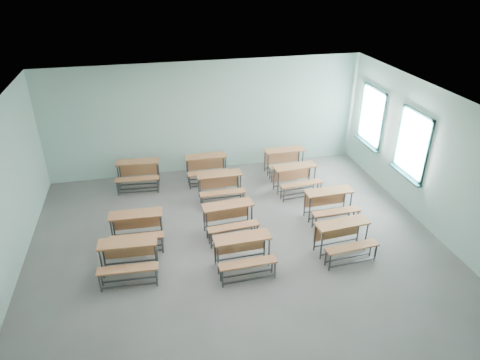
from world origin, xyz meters
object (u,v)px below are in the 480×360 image
object	(u,v)px
desk_unit_r0c1	(243,249)
desk_unit_r3c1	(207,165)
desk_unit_r0c2	(344,234)
desk_unit_r1c0	(137,225)
desk_unit_r3c2	(285,158)
desk_unit_r3c0	(138,171)
desk_unit_r2c2	(296,175)
desk_unit_r2c1	(220,184)
desk_unit_r0c0	(128,255)
desk_unit_r1c2	(330,201)
desk_unit_r1c1	(229,215)

from	to	relation	value
desk_unit_r0c1	desk_unit_r3c1	xyz separation A→B (m)	(-0.12, 3.99, 0.00)
desk_unit_r0c2	desk_unit_r1c0	distance (m)	4.46
desk_unit_r0c2	desk_unit_r3c2	bearing A→B (deg)	85.97
desk_unit_r0c2	desk_unit_r3c1	size ratio (longest dim) A/B	1.04
desk_unit_r3c0	desk_unit_r0c2	bearing A→B (deg)	-38.36
desk_unit_r0c2	desk_unit_r2c2	world-z (taller)	same
desk_unit_r2c1	desk_unit_r0c0	bearing A→B (deg)	-132.63
desk_unit_r1c0	desk_unit_r2c2	distance (m)	4.43
desk_unit_r2c2	desk_unit_r3c1	distance (m)	2.52
desk_unit_r0c0	desk_unit_r2c2	xyz separation A→B (m)	(4.36, 2.48, 0.00)
desk_unit_r0c2	desk_unit_r2c1	distance (m)	3.51
desk_unit_r0c0	desk_unit_r3c0	world-z (taller)	same
desk_unit_r0c0	desk_unit_r1c2	world-z (taller)	same
desk_unit_r1c0	desk_unit_r2c2	xyz separation A→B (m)	(4.19, 1.46, 0.00)
desk_unit_r0c1	desk_unit_r3c0	world-z (taller)	same
desk_unit_r1c1	desk_unit_r3c0	distance (m)	3.39
desk_unit_r1c0	desk_unit_r3c1	distance (m)	3.27
desk_unit_r1c2	desk_unit_r1c1	bearing A→B (deg)	-179.65
desk_unit_r0c1	desk_unit_r3c0	xyz separation A→B (m)	(-2.00, 4.05, 0.00)
desk_unit_r2c1	desk_unit_r3c2	xyz separation A→B (m)	(2.11, 1.09, 0.00)
desk_unit_r0c2	desk_unit_r2c2	distance (m)	2.79
desk_unit_r0c1	desk_unit_r0c2	distance (m)	2.18
desk_unit_r1c2	desk_unit_r3c1	bearing A→B (deg)	133.09
desk_unit_r2c1	desk_unit_r2c2	size ratio (longest dim) A/B	0.95
desk_unit_r1c2	desk_unit_r3c0	size ratio (longest dim) A/B	0.96
desk_unit_r1c1	desk_unit_r3c1	world-z (taller)	same
desk_unit_r1c0	desk_unit_r1c2	world-z (taller)	same
desk_unit_r0c1	desk_unit_r3c1	size ratio (longest dim) A/B	1.01
desk_unit_r0c2	desk_unit_r1c0	size ratio (longest dim) A/B	1.02
desk_unit_r0c1	desk_unit_r2c1	distance (m)	2.82
desk_unit_r0c1	desk_unit_r1c1	distance (m)	1.29
desk_unit_r3c1	desk_unit_r0c1	bearing A→B (deg)	-87.68
desk_unit_r0c0	desk_unit_r1c0	xyz separation A→B (m)	(0.17, 1.02, 0.00)
desk_unit_r0c2	desk_unit_r3c1	bearing A→B (deg)	115.88
desk_unit_r1c1	desk_unit_r3c0	world-z (taller)	same
desk_unit_r3c2	desk_unit_r1c0	bearing A→B (deg)	-149.67
desk_unit_r1c1	desk_unit_r0c1	bearing A→B (deg)	-92.56
desk_unit_r0c0	desk_unit_r2c1	bearing A→B (deg)	51.00
desk_unit_r0c0	desk_unit_r0c1	world-z (taller)	same
desk_unit_r0c0	desk_unit_r2c1	size ratio (longest dim) A/B	1.04
desk_unit_r1c2	desk_unit_r2c1	world-z (taller)	same
desk_unit_r1c2	desk_unit_r3c2	bearing A→B (deg)	95.10
desk_unit_r2c1	desk_unit_r0c2	bearing A→B (deg)	-52.48
desk_unit_r0c0	desk_unit_r2c2	size ratio (longest dim) A/B	0.99
desk_unit_r1c0	desk_unit_r1c2	bearing A→B (deg)	2.54
desk_unit_r1c0	desk_unit_r1c2	distance (m)	4.52
desk_unit_r3c0	desk_unit_r3c1	world-z (taller)	same
desk_unit_r0c2	desk_unit_r1c0	xyz separation A→B (m)	(-4.26, 1.33, 0.00)
desk_unit_r3c1	desk_unit_r2c2	bearing A→B (deg)	-27.12
desk_unit_r0c1	desk_unit_r3c0	distance (m)	4.51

